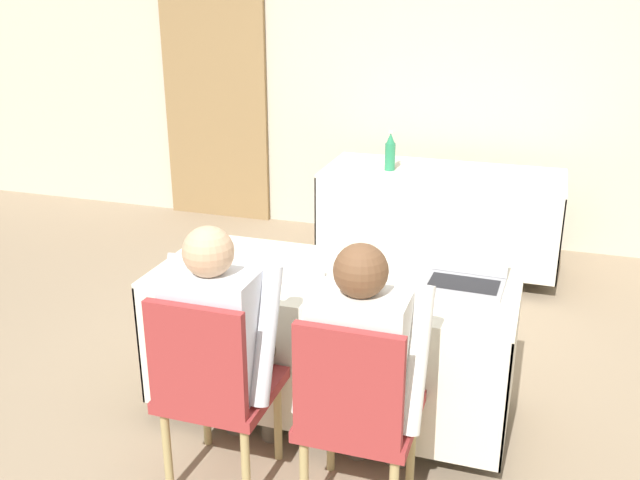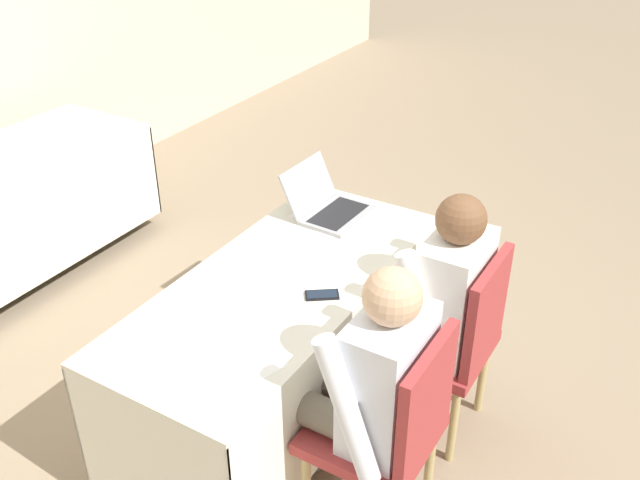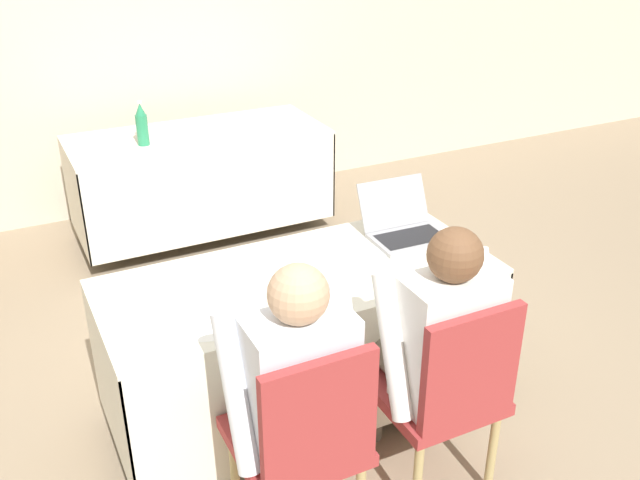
{
  "view_description": "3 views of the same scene",
  "coord_description": "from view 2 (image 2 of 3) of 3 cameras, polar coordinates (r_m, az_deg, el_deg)",
  "views": [
    {
      "loc": [
        0.88,
        -2.9,
        2.05
      ],
      "look_at": [
        0.0,
        -0.19,
        0.99
      ],
      "focal_mm": 40.0,
      "sensor_mm": 36.0,
      "label": 1
    },
    {
      "loc": [
        -2.02,
        -1.41,
        2.38
      ],
      "look_at": [
        0.0,
        -0.19,
        0.99
      ],
      "focal_mm": 40.0,
      "sensor_mm": 36.0,
      "label": 2
    },
    {
      "loc": [
        -1.09,
        -2.39,
        2.21
      ],
      "look_at": [
        0.0,
        -0.19,
        0.99
      ],
      "focal_mm": 40.0,
      "sensor_mm": 36.0,
      "label": 3
    }
  ],
  "objects": [
    {
      "name": "ground_plane",
      "position": [
        3.43,
        -2.85,
        -13.44
      ],
      "size": [
        24.0,
        24.0,
        0.0
      ],
      "primitive_type": "plane",
      "color": "gray"
    },
    {
      "name": "conference_table_near",
      "position": [
        3.07,
        -3.11,
        -6.01
      ],
      "size": [
        1.68,
        0.73,
        0.74
      ],
      "color": "silver",
      "rests_on": "ground_plane"
    },
    {
      "name": "conference_table_far",
      "position": [
        4.49,
        -23.85,
        3.81
      ],
      "size": [
        1.68,
        0.73,
        0.74
      ],
      "color": "silver",
      "rests_on": "ground_plane"
    },
    {
      "name": "laptop",
      "position": [
        3.43,
        0.73,
        2.73
      ],
      "size": [
        0.36,
        0.36,
        0.23
      ],
      "rotation": [
        0.0,
        0.0,
        -0.04
      ],
      "color": "#99999E",
      "rests_on": "conference_table_near"
    },
    {
      "name": "cell_phone",
      "position": [
        2.86,
        0.16,
        -4.42
      ],
      "size": [
        0.13,
        0.15,
        0.01
      ],
      "rotation": [
        0.0,
        0.0,
        0.63
      ],
      "color": "black",
      "rests_on": "conference_table_near"
    },
    {
      "name": "paper_beside_laptop",
      "position": [
        3.4,
        0.41,
        1.59
      ],
      "size": [
        0.29,
        0.35,
        0.0
      ],
      "rotation": [
        0.0,
        0.0,
        -0.31
      ],
      "color": "white",
      "rests_on": "conference_table_near"
    },
    {
      "name": "paper_centre_table",
      "position": [
        2.58,
        -6.45,
        -9.28
      ],
      "size": [
        0.29,
        0.35,
        0.0
      ],
      "rotation": [
        0.0,
        0.0,
        -0.31
      ],
      "color": "white",
      "rests_on": "conference_table_near"
    },
    {
      "name": "chair_near_left",
      "position": [
        2.66,
        5.7,
        -14.69
      ],
      "size": [
        0.44,
        0.44,
        0.9
      ],
      "rotation": [
        0.0,
        0.0,
        3.14
      ],
      "color": "tan",
      "rests_on": "ground_plane"
    },
    {
      "name": "chair_near_right",
      "position": [
        3.08,
        10.64,
        -7.72
      ],
      "size": [
        0.44,
        0.44,
        0.9
      ],
      "rotation": [
        0.0,
        0.0,
        3.14
      ],
      "color": "tan",
      "rests_on": "ground_plane"
    },
    {
      "name": "person_checkered_shirt",
      "position": [
        2.58,
        3.78,
        -11.39
      ],
      "size": [
        0.5,
        0.52,
        1.16
      ],
      "rotation": [
        0.0,
        0.0,
        3.14
      ],
      "color": "#665B4C",
      "rests_on": "ground_plane"
    },
    {
      "name": "person_white_shirt",
      "position": [
        3.01,
        9.1,
        -4.74
      ],
      "size": [
        0.5,
        0.52,
        1.16
      ],
      "rotation": [
        0.0,
        0.0,
        3.14
      ],
      "color": "#665B4C",
      "rests_on": "ground_plane"
    }
  ]
}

